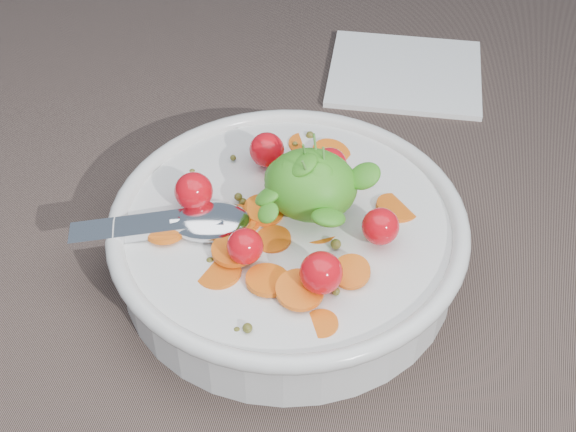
# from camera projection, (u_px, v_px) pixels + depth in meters

# --- Properties ---
(ground) EXTENTS (6.00, 6.00, 0.00)m
(ground) POSITION_uv_depth(u_px,v_px,m) (275.00, 234.00, 0.59)
(ground) COLOR brown
(ground) RESTS_ON ground
(bowl) EXTENTS (0.26, 0.24, 0.10)m
(bowl) POSITION_uv_depth(u_px,v_px,m) (288.00, 238.00, 0.54)
(bowl) COLOR silver
(bowl) RESTS_ON ground
(napkin) EXTENTS (0.14, 0.13, 0.01)m
(napkin) POSITION_uv_depth(u_px,v_px,m) (405.00, 73.00, 0.73)
(napkin) COLOR white
(napkin) RESTS_ON ground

